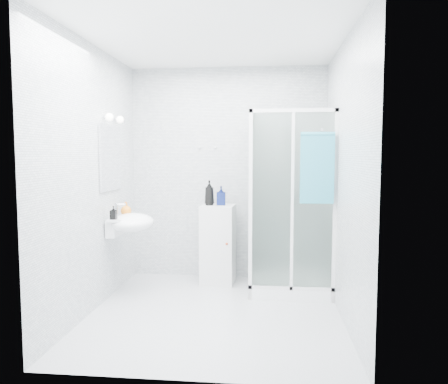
# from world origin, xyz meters

# --- Properties ---
(room) EXTENTS (2.40, 2.60, 2.60)m
(room) POSITION_xyz_m (0.00, 0.00, 1.30)
(room) COLOR silver
(room) RESTS_ON ground
(shower_enclosure) EXTENTS (0.90, 0.95, 2.00)m
(shower_enclosure) POSITION_xyz_m (0.67, 0.77, 0.45)
(shower_enclosure) COLOR white
(shower_enclosure) RESTS_ON ground
(wall_basin) EXTENTS (0.46, 0.56, 0.35)m
(wall_basin) POSITION_xyz_m (-0.99, 0.45, 0.80)
(wall_basin) COLOR white
(wall_basin) RESTS_ON ground
(mirror) EXTENTS (0.02, 0.60, 0.70)m
(mirror) POSITION_xyz_m (-1.19, 0.45, 1.50)
(mirror) COLOR white
(mirror) RESTS_ON room
(vanity_lights) EXTENTS (0.10, 0.40, 0.08)m
(vanity_lights) POSITION_xyz_m (-1.14, 0.45, 1.92)
(vanity_lights) COLOR silver
(vanity_lights) RESTS_ON room
(wall_hooks) EXTENTS (0.23, 0.06, 0.03)m
(wall_hooks) POSITION_xyz_m (-0.25, 1.26, 1.62)
(wall_hooks) COLOR silver
(wall_hooks) RESTS_ON room
(storage_cabinet) EXTENTS (0.41, 0.42, 0.94)m
(storage_cabinet) POSITION_xyz_m (-0.09, 1.00, 0.47)
(storage_cabinet) COLOR silver
(storage_cabinet) RESTS_ON ground
(hand_towel) EXTENTS (0.34, 0.05, 0.72)m
(hand_towel) POSITION_xyz_m (0.99, 0.36, 1.42)
(hand_towel) COLOR teal
(hand_towel) RESTS_ON shower_enclosure
(shampoo_bottle_a) EXTENTS (0.12, 0.12, 0.30)m
(shampoo_bottle_a) POSITION_xyz_m (-0.19, 1.00, 1.08)
(shampoo_bottle_a) COLOR black
(shampoo_bottle_a) RESTS_ON storage_cabinet
(shampoo_bottle_b) EXTENTS (0.11, 0.11, 0.23)m
(shampoo_bottle_b) POSITION_xyz_m (-0.05, 1.02, 1.05)
(shampoo_bottle_b) COLOR #0B1647
(shampoo_bottle_b) RESTS_ON storage_cabinet
(soap_dispenser_orange) EXTENTS (0.15, 0.15, 0.15)m
(soap_dispenser_orange) POSITION_xyz_m (-1.06, 0.56, 0.94)
(soap_dispenser_orange) COLOR orange
(soap_dispenser_orange) RESTS_ON wall_basin
(soap_dispenser_black) EXTENTS (0.06, 0.06, 0.14)m
(soap_dispenser_black) POSITION_xyz_m (-1.10, 0.26, 0.93)
(soap_dispenser_black) COLOR black
(soap_dispenser_black) RESTS_ON wall_basin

